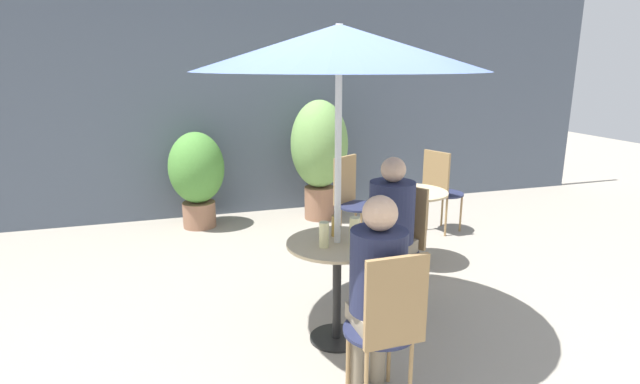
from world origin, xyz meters
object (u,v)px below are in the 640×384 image
(cafe_table_far, at_px, (412,211))
(potted_plant_1, at_px, (319,150))
(beer_glass_0, at_px, (324,235))
(seated_person_0, at_px, (377,280))
(bistro_chair_0, at_px, (388,320))
(potted_plant_0, at_px, (197,173))
(umbrella, at_px, (339,48))
(beer_glass_2, at_px, (336,226))
(bistro_chair_2, at_px, (351,194))
(cafe_table_near, at_px, (337,267))
(beer_glass_1, at_px, (355,232))
(seated_person_1, at_px, (390,221))
(bistro_chair_3, at_px, (440,185))
(bistro_chair_1, at_px, (401,236))

(cafe_table_far, distance_m, potted_plant_1, 1.75)
(beer_glass_0, xyz_separation_m, potted_plant_1, (0.83, 2.83, 0.06))
(seated_person_0, bearing_deg, bistro_chair_0, 90.00)
(potted_plant_0, xyz_separation_m, umbrella, (0.76, -2.86, 1.33))
(beer_glass_2, height_order, potted_plant_0, potted_plant_0)
(bistro_chair_2, bearing_deg, cafe_table_near, -145.81)
(bistro_chair_2, bearing_deg, cafe_table_far, -93.08)
(seated_person_0, xyz_separation_m, umbrella, (-0.02, 0.64, 1.26))
(beer_glass_0, height_order, beer_glass_1, beer_glass_1)
(bistro_chair_2, relative_size, beer_glass_2, 6.58)
(cafe_table_far, height_order, bistro_chair_2, bistro_chair_2)
(seated_person_1, bearing_deg, bistro_chair_3, 107.54)
(seated_person_1, height_order, beer_glass_2, seated_person_1)
(cafe_table_far, xyz_separation_m, bistro_chair_3, (0.73, 0.74, 0.03))
(seated_person_0, relative_size, umbrella, 0.57)
(bistro_chair_0, bearing_deg, bistro_chair_3, -126.32)
(beer_glass_1, height_order, beer_glass_2, beer_glass_1)
(bistro_chair_2, xyz_separation_m, potted_plant_1, (-0.04, 1.01, 0.30))
(cafe_table_far, distance_m, potted_plant_0, 2.58)
(bistro_chair_2, distance_m, beer_glass_1, 1.99)
(potted_plant_1, bearing_deg, seated_person_1, -93.97)
(seated_person_1, relative_size, potted_plant_1, 0.83)
(seated_person_0, bearing_deg, seated_person_1, -119.96)
(seated_person_0, relative_size, seated_person_1, 1.00)
(bistro_chair_2, distance_m, seated_person_1, 1.45)
(cafe_table_near, relative_size, seated_person_1, 0.60)
(seated_person_0, distance_m, beer_glass_2, 0.77)
(bistro_chair_2, bearing_deg, bistro_chair_0, -138.67)
(bistro_chair_2, bearing_deg, potted_plant_1, 59.93)
(beer_glass_1, distance_m, beer_glass_2, 0.23)
(seated_person_1, height_order, potted_plant_1, potted_plant_1)
(bistro_chair_3, bearing_deg, bistro_chair_0, 124.08)
(bistro_chair_2, distance_m, bistro_chair_3, 1.10)
(beer_glass_1, bearing_deg, bistro_chair_1, 40.62)
(bistro_chair_1, bearing_deg, beer_glass_1, -80.74)
(bistro_chair_0, height_order, beer_glass_1, bistro_chair_0)
(cafe_table_near, distance_m, umbrella, 1.44)
(bistro_chair_2, distance_m, seated_person_0, 2.51)
(bistro_chair_2, relative_size, potted_plant_0, 0.84)
(beer_glass_0, relative_size, potted_plant_1, 0.12)
(cafe_table_far, height_order, bistro_chair_3, bistro_chair_3)
(bistro_chair_0, xyz_separation_m, potted_plant_1, (0.69, 3.56, 0.30))
(seated_person_0, height_order, beer_glass_1, seated_person_0)
(bistro_chair_3, relative_size, seated_person_0, 0.79)
(seated_person_0, xyz_separation_m, seated_person_1, (0.53, 0.97, -0.01))
(bistro_chair_0, relative_size, seated_person_1, 0.78)
(bistro_chair_2, height_order, seated_person_0, seated_person_0)
(umbrella, bearing_deg, beer_glass_2, 76.22)
(bistro_chair_3, bearing_deg, beer_glass_1, 116.53)
(seated_person_0, relative_size, beer_glass_2, 8.38)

